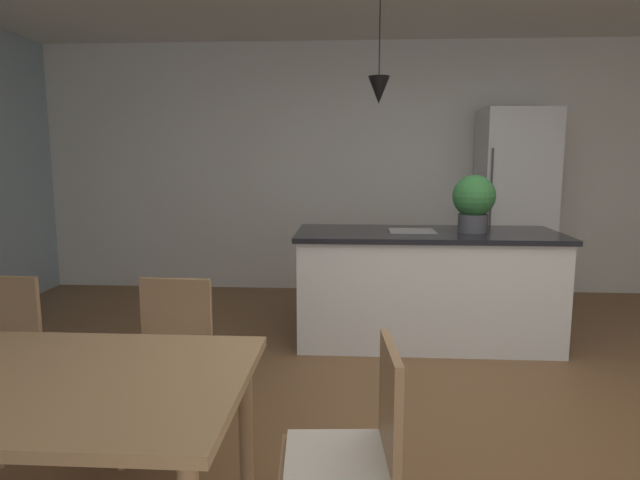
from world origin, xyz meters
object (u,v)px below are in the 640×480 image
at_px(kitchen_island, 426,286).
at_px(potted_plant_on_island, 474,201).
at_px(chair_far_right, 168,360).
at_px(refrigerator, 514,206).
at_px(chair_kitchen_end, 352,456).

xyz_separation_m(kitchen_island, potted_plant_on_island, (0.35, -0.00, 0.69)).
bearing_deg(chair_far_right, kitchen_island, 49.47).
distance_m(refrigerator, potted_plant_on_island, 1.56).
bearing_deg(chair_kitchen_end, chair_far_right, 137.82).
height_order(kitchen_island, refrigerator, refrigerator).
xyz_separation_m(refrigerator, potted_plant_on_island, (-0.70, -1.39, 0.17)).
height_order(chair_kitchen_end, chair_far_right, same).
bearing_deg(potted_plant_on_island, refrigerator, 63.29).
xyz_separation_m(chair_kitchen_end, potted_plant_on_island, (0.93, 2.62, 0.67)).
height_order(kitchen_island, potted_plant_on_island, potted_plant_on_island).
bearing_deg(refrigerator, chair_kitchen_end, -112.16).
xyz_separation_m(chair_far_right, refrigerator, (2.57, 3.16, 0.50)).
bearing_deg(potted_plant_on_island, chair_kitchen_end, -109.62).
bearing_deg(potted_plant_on_island, kitchen_island, 180.00).
bearing_deg(chair_far_right, potted_plant_on_island, 43.52).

